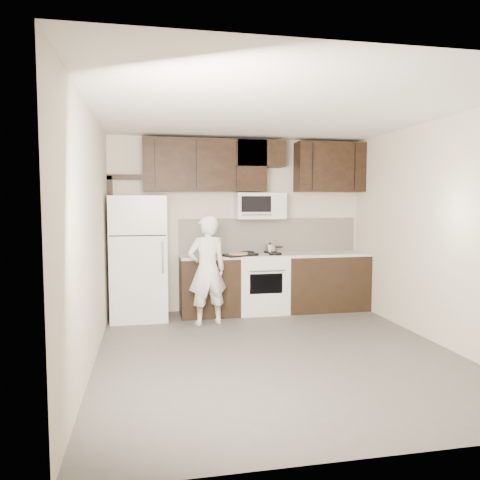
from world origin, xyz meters
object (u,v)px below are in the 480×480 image
object	(u,v)px
refrigerator	(139,258)
microwave	(260,206)
stove	(261,283)
person	(207,270)

from	to	relation	value
refrigerator	microwave	bearing A→B (deg)	5.15
stove	person	xyz separation A→B (m)	(-0.91, -0.54, 0.31)
person	refrigerator	bearing A→B (deg)	-39.30
microwave	person	size ratio (longest dim) A/B	0.50
refrigerator	person	bearing A→B (deg)	-27.40
person	stove	bearing A→B (deg)	-161.41
microwave	refrigerator	bearing A→B (deg)	-174.85
stove	person	world-z (taller)	person
stove	refrigerator	distance (m)	1.90
refrigerator	person	size ratio (longest dim) A/B	1.17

